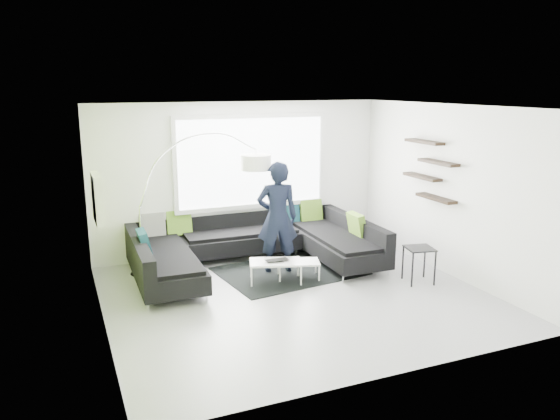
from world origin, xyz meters
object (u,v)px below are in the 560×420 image
object	(u,v)px
coffee_table	(287,270)
arc_lamp	(140,207)
sectional_sofa	(254,247)
person	(277,217)
side_table	(419,265)
laptop	(278,261)

from	to	relation	value
coffee_table	arc_lamp	xyz separation A→B (m)	(-2.12, 1.10, 1.00)
sectional_sofa	person	size ratio (longest dim) A/B	2.17
arc_lamp	person	distance (m)	2.24
sectional_sofa	arc_lamp	distance (m)	2.01
side_table	laptop	world-z (taller)	side_table
coffee_table	person	size ratio (longest dim) A/B	0.56
arc_lamp	coffee_table	bearing A→B (deg)	-13.94
person	side_table	bearing A→B (deg)	157.67
arc_lamp	person	world-z (taller)	arc_lamp
person	arc_lamp	bearing A→B (deg)	-2.95
coffee_table	laptop	xyz separation A→B (m)	(-0.18, -0.07, 0.19)
laptop	person	bearing A→B (deg)	69.03
coffee_table	laptop	size ratio (longest dim) A/B	2.82
side_table	laptop	size ratio (longest dim) A/B	1.54
arc_lamp	laptop	world-z (taller)	arc_lamp
sectional_sofa	arc_lamp	xyz separation A→B (m)	(-1.82, 0.37, 0.79)
sectional_sofa	side_table	size ratio (longest dim) A/B	7.09
laptop	coffee_table	bearing A→B (deg)	20.73
sectional_sofa	coffee_table	size ratio (longest dim) A/B	3.86
arc_lamp	laptop	size ratio (longest dim) A/B	6.26
coffee_table	side_table	xyz separation A→B (m)	(1.90, -0.90, 0.12)
sectional_sofa	side_table	distance (m)	2.74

